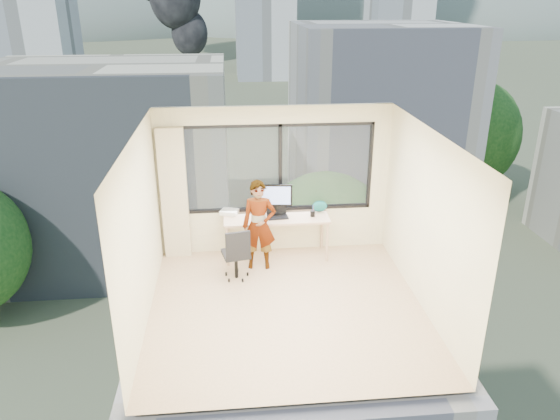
{
  "coord_description": "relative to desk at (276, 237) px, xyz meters",
  "views": [
    {
      "loc": [
        -0.74,
        -6.68,
        4.31
      ],
      "look_at": [
        0.0,
        1.0,
        1.15
      ],
      "focal_mm": 34.08,
      "sensor_mm": 36.0,
      "label": 1
    }
  ],
  "objects": [
    {
      "name": "game_console",
      "position": [
        -0.8,
        0.23,
        0.41
      ],
      "size": [
        0.35,
        0.32,
        0.07
      ],
      "primitive_type": "cube",
      "rotation": [
        0.0,
        0.0,
        -0.35
      ],
      "color": "white",
      "rests_on": "desk"
    },
    {
      "name": "far_tower_c",
      "position": [
        45.0,
        138.34,
        -1.38
      ],
      "size": [
        15.0,
        15.0,
        26.0
      ],
      "primitive_type": "cube",
      "color": "silver",
      "rests_on": "exterior_ground"
    },
    {
      "name": "near_bldg_b",
      "position": [
        12.0,
        36.34,
        -6.38
      ],
      "size": [
        14.0,
        13.0,
        16.0
      ],
      "primitive_type": "cube",
      "color": "silver",
      "rests_on": "exterior_ground"
    },
    {
      "name": "pen_cup",
      "position": [
        0.63,
        -0.02,
        0.43
      ],
      "size": [
        0.1,
        0.1,
        0.1
      ],
      "primitive_type": "cylinder",
      "rotation": [
        0.0,
        0.0,
        -0.29
      ],
      "color": "black",
      "rests_on": "desk"
    },
    {
      "name": "curtain",
      "position": [
        -1.72,
        0.22,
        0.77
      ],
      "size": [
        0.45,
        0.14,
        2.3
      ],
      "primitive_type": "cube",
      "color": "beige",
      "rests_on": "floor"
    },
    {
      "name": "handbag",
      "position": [
        0.78,
        0.18,
        0.48
      ],
      "size": [
        0.28,
        0.17,
        0.2
      ],
      "primitive_type": "ellipsoid",
      "rotation": [
        0.0,
        0.0,
        0.14
      ],
      "color": "#0B4742",
      "rests_on": "desk"
    },
    {
      "name": "laptop",
      "position": [
        0.02,
        -0.01,
        0.49
      ],
      "size": [
        0.38,
        0.4,
        0.22
      ],
      "primitive_type": null,
      "rotation": [
        0.0,
        0.0,
        0.1
      ],
      "color": "black",
      "rests_on": "desk"
    },
    {
      "name": "window_wall",
      "position": [
        0.05,
        0.34,
        1.15
      ],
      "size": [
        3.3,
        0.16,
        1.55
      ],
      "primitive_type": null,
      "color": "black",
      "rests_on": "ground"
    },
    {
      "name": "chair",
      "position": [
        -0.72,
        -0.69,
        0.08
      ],
      "size": [
        0.55,
        0.55,
        0.91
      ],
      "primitive_type": null,
      "rotation": [
        0.0,
        0.0,
        0.21
      ],
      "color": "black",
      "rests_on": "floor"
    },
    {
      "name": "ceiling",
      "position": [
        0.0,
        -1.66,
        2.23
      ],
      "size": [
        4.0,
        4.0,
        0.01
      ],
      "primitive_type": "cube",
      "color": "white",
      "rests_on": "ground"
    },
    {
      "name": "hill_b",
      "position": [
        100.0,
        318.34,
        -14.38
      ],
      "size": [
        300.0,
        220.0,
        96.0
      ],
      "primitive_type": "ellipsoid",
      "color": "slate",
      "rests_on": "exterior_ground"
    },
    {
      "name": "far_tower_a",
      "position": [
        -35.0,
        93.34,
        -0.38
      ],
      "size": [
        14.0,
        14.0,
        28.0
      ],
      "primitive_type": "cube",
      "color": "silver",
      "rests_on": "exterior_ground"
    },
    {
      "name": "near_bldg_a",
      "position": [
        -9.0,
        28.34,
        -7.38
      ],
      "size": [
        16.0,
        12.0,
        14.0
      ],
      "primitive_type": "cube",
      "color": "beige",
      "rests_on": "exterior_ground"
    },
    {
      "name": "tree_b",
      "position": [
        4.0,
        16.34,
        -9.88
      ],
      "size": [
        7.6,
        7.6,
        9.0
      ],
      "primitive_type": null,
      "color": "#1C4E1A",
      "rests_on": "exterior_ground"
    },
    {
      "name": "wall_front",
      "position": [
        0.0,
        -3.66,
        0.93
      ],
      "size": [
        4.0,
        0.01,
        2.6
      ],
      "primitive_type": "cube",
      "color": "#F9F2C1",
      "rests_on": "ground"
    },
    {
      "name": "cellphone",
      "position": [
        -0.21,
        -0.1,
        0.38
      ],
      "size": [
        0.12,
        0.06,
        0.01
      ],
      "primitive_type": "cube",
      "rotation": [
        0.0,
        0.0,
        0.08
      ],
      "color": "black",
      "rests_on": "desk"
    },
    {
      "name": "floor",
      "position": [
        0.0,
        -1.66,
        -0.38
      ],
      "size": [
        4.0,
        4.0,
        0.01
      ],
      "primitive_type": "cube",
      "color": "#D6B08B",
      "rests_on": "ground"
    },
    {
      "name": "desk",
      "position": [
        0.0,
        0.0,
        0.0
      ],
      "size": [
        1.8,
        0.6,
        0.75
      ],
      "primitive_type": "cube",
      "color": "tan",
      "rests_on": "floor"
    },
    {
      "name": "far_tower_b",
      "position": [
        8.0,
        118.34,
        0.62
      ],
      "size": [
        13.0,
        13.0,
        30.0
      ],
      "primitive_type": "cube",
      "color": "silver",
      "rests_on": "exterior_ground"
    },
    {
      "name": "person",
      "position": [
        -0.32,
        -0.35,
        0.39
      ],
      "size": [
        0.58,
        0.41,
        1.53
      ],
      "primitive_type": "imported",
      "rotation": [
        0.0,
        0.0,
        -0.08
      ],
      "color": "#2D2D33",
      "rests_on": "floor"
    },
    {
      "name": "wall_left",
      "position": [
        -2.0,
        -1.66,
        0.93
      ],
      "size": [
        0.01,
        4.0,
        2.6
      ],
      "primitive_type": "cube",
      "color": "#F9F2C1",
      "rests_on": "ground"
    },
    {
      "name": "exterior_ground",
      "position": [
        0.0,
        118.34,
        -14.38
      ],
      "size": [
        400.0,
        400.0,
        0.04
      ],
      "primitive_type": "cube",
      "color": "#515B3D",
      "rests_on": "ground"
    },
    {
      "name": "monitor",
      "position": [
        0.0,
        0.1,
        0.66
      ],
      "size": [
        0.57,
        0.18,
        0.56
      ],
      "primitive_type": null,
      "rotation": [
        0.0,
        0.0,
        -0.11
      ],
      "color": "black",
      "rests_on": "desk"
    },
    {
      "name": "hill_a",
      "position": [
        -120.0,
        318.34,
        -14.38
      ],
      "size": [
        288.0,
        216.0,
        90.0
      ],
      "primitive_type": "ellipsoid",
      "color": "slate",
      "rests_on": "exterior_ground"
    },
    {
      "name": "wall_right",
      "position": [
        2.0,
        -1.66,
        0.93
      ],
      "size": [
        0.01,
        4.0,
        2.6
      ],
      "primitive_type": "cube",
      "color": "#F9F2C1",
      "rests_on": "ground"
    },
    {
      "name": "far_tower_d",
      "position": [
        -60.0,
        148.34,
        -3.38
      ],
      "size": [
        16.0,
        14.0,
        22.0
      ],
      "primitive_type": "cube",
      "color": "silver",
      "rests_on": "exterior_ground"
    },
    {
      "name": "tree_c",
      "position": [
        22.0,
        38.34,
        -9.38
      ],
      "size": [
        8.4,
        8.4,
        10.0
      ],
      "primitive_type": null,
      "color": "#1C4E1A",
      "rests_on": "exterior_ground"
    }
  ]
}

